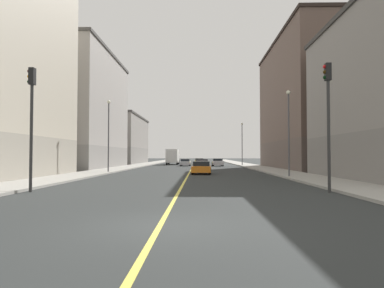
% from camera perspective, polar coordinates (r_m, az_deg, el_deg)
% --- Properties ---
extents(ground_plane, '(400.00, 400.00, 0.00)m').
position_cam_1_polar(ground_plane, '(9.52, -5.45, -13.59)').
color(ground_plane, '#2B2E2E').
rests_on(ground_plane, ground).
extents(sidewalk_left, '(3.85, 168.00, 0.15)m').
position_cam_1_polar(sidewalk_left, '(58.98, 10.03, -3.67)').
color(sidewalk_left, '#9E9B93').
rests_on(sidewalk_left, ground).
extents(sidewalk_right, '(3.85, 168.00, 0.15)m').
position_cam_1_polar(sidewalk_right, '(59.34, -9.64, -3.66)').
color(sidewalk_right, '#9E9B93').
rests_on(sidewalk_right, ground).
extents(lane_center_stripe, '(0.16, 154.00, 0.01)m').
position_cam_1_polar(lane_center_stripe, '(58.30, 0.17, -3.78)').
color(lane_center_stripe, '#E5D14C').
rests_on(lane_center_stripe, ground).
extents(building_left_mid, '(11.85, 24.72, 18.43)m').
position_cam_1_polar(building_left_mid, '(51.95, 20.10, 6.29)').
color(building_left_mid, brown).
rests_on(building_left_mid, ground).
extents(building_right_midblock, '(11.85, 21.82, 17.26)m').
position_cam_1_polar(building_right_midblock, '(54.39, -19.16, 5.30)').
color(building_right_midblock, gray).
rests_on(building_right_midblock, ground).
extents(building_right_distant, '(11.85, 22.31, 10.65)m').
position_cam_1_polar(building_right_distant, '(77.84, -12.80, 0.66)').
color(building_right_distant, slate).
rests_on(building_right_distant, ground).
extents(traffic_light_left_near, '(0.40, 0.32, 6.71)m').
position_cam_1_polar(traffic_light_left_near, '(18.96, 21.92, 5.39)').
color(traffic_light_left_near, '#2D2D2D').
rests_on(traffic_light_left_near, ground).
extents(traffic_light_right_near, '(0.40, 0.32, 6.55)m').
position_cam_1_polar(traffic_light_right_near, '(19.82, -25.42, 4.87)').
color(traffic_light_right_near, '#2D2D2D').
rests_on(traffic_light_right_near, ground).
extents(street_lamp_left_near, '(0.36, 0.36, 7.36)m').
position_cam_1_polar(street_lamp_left_near, '(30.27, 15.96, 3.23)').
color(street_lamp_left_near, '#4C4C51').
rests_on(street_lamp_left_near, ground).
extents(street_lamp_right_near, '(0.36, 0.36, 7.76)m').
position_cam_1_polar(street_lamp_right_near, '(37.83, -13.87, 2.52)').
color(street_lamp_right_near, '#4C4C51').
rests_on(street_lamp_right_near, ground).
extents(street_lamp_left_far, '(0.36, 0.36, 7.61)m').
position_cam_1_polar(street_lamp_left_far, '(61.33, 8.43, 0.74)').
color(street_lamp_left_far, '#4C4C51').
rests_on(street_lamp_left_far, ground).
extents(car_yellow, '(1.87, 4.57, 1.30)m').
position_cam_1_polar(car_yellow, '(68.44, 1.23, -2.98)').
color(car_yellow, gold).
rests_on(car_yellow, ground).
extents(car_silver, '(1.92, 4.38, 1.24)m').
position_cam_1_polar(car_silver, '(61.22, -1.11, -3.12)').
color(car_silver, silver).
rests_on(car_silver, ground).
extents(car_white, '(2.02, 4.23, 1.33)m').
position_cam_1_polar(car_white, '(60.84, 4.31, -3.08)').
color(car_white, white).
rests_on(car_white, ground).
extents(car_maroon, '(1.97, 4.22, 1.27)m').
position_cam_1_polar(car_maroon, '(57.37, 1.81, -3.21)').
color(car_maroon, maroon).
rests_on(car_maroon, ground).
extents(car_red, '(1.96, 4.08, 1.25)m').
position_cam_1_polar(car_red, '(45.77, 1.67, -3.53)').
color(car_red, red).
rests_on(car_red, ground).
extents(car_orange, '(2.07, 4.01, 1.30)m').
position_cam_1_polar(car_orange, '(34.81, 1.60, -4.04)').
color(car_orange, orange).
rests_on(car_orange, ground).
extents(box_truck, '(2.40, 7.32, 3.11)m').
position_cam_1_polar(box_truck, '(69.65, -3.27, -2.13)').
color(box_truck, beige).
rests_on(box_truck, ground).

